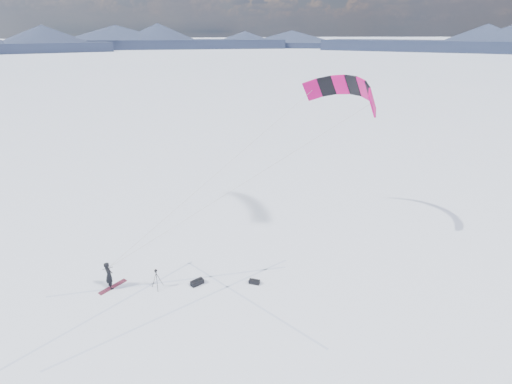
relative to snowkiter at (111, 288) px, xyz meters
name	(u,v)px	position (x,y,z in m)	size (l,w,h in m)	color
ground	(166,294)	(2.74, -1.76, 0.00)	(1800.00, 1800.00, 0.00)	white
horizon_hills	(158,228)	(2.74, -1.76, 4.14)	(704.00, 704.42, 9.66)	#171B31
snow_tracks	(129,302)	(0.76, -1.67, 0.00)	(13.93, 9.84, 0.01)	#A9B6D2
snowkiter	(111,288)	(0.00, 0.00, 0.00)	(0.61, 0.40, 1.68)	black
snowboard	(113,287)	(0.08, 0.03, 0.02)	(1.66, 0.31, 0.04)	maroon
tripod	(156,276)	(2.41, -1.06, 0.79)	(0.64, 0.60, 1.21)	black
gear_bag_a	(197,282)	(4.54, -1.62, 0.14)	(0.80, 0.53, 0.33)	black
gear_bag_b	(254,282)	(7.56, -2.85, 0.12)	(0.66, 0.61, 0.28)	black
power_kite	(346,91)	(15.82, 1.40, 9.73)	(17.12, 6.62, 9.40)	#BD0557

